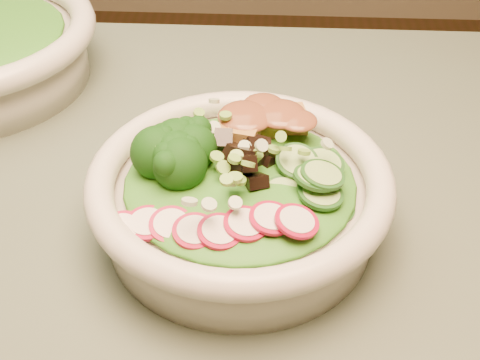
# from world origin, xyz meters

# --- Properties ---
(dining_table) EXTENTS (1.20, 0.80, 0.75)m
(dining_table) POSITION_xyz_m (0.00, 0.00, 0.64)
(dining_table) COLOR black
(dining_table) RESTS_ON ground
(salad_bowl) EXTENTS (0.23, 0.23, 0.06)m
(salad_bowl) POSITION_xyz_m (0.20, 0.05, 0.78)
(salad_bowl) COLOR silver
(salad_bowl) RESTS_ON dining_table
(lettuce_bed) EXTENTS (0.17, 0.17, 0.02)m
(lettuce_bed) POSITION_xyz_m (0.20, 0.05, 0.80)
(lettuce_bed) COLOR #235912
(lettuce_bed) RESTS_ON salad_bowl
(broccoli_florets) EXTENTS (0.08, 0.08, 0.04)m
(broccoli_florets) POSITION_xyz_m (0.14, 0.06, 0.82)
(broccoli_florets) COLOR black
(broccoli_florets) RESTS_ON salad_bowl
(radish_slices) EXTENTS (0.10, 0.06, 0.02)m
(radish_slices) POSITION_xyz_m (0.19, -0.01, 0.80)
(radish_slices) COLOR maroon
(radish_slices) RESTS_ON salad_bowl
(cucumber_slices) EXTENTS (0.07, 0.07, 0.03)m
(cucumber_slices) POSITION_xyz_m (0.25, 0.03, 0.81)
(cucumber_slices) COLOR #90CA70
(cucumber_slices) RESTS_ON salad_bowl
(mushroom_heap) EXTENTS (0.07, 0.07, 0.03)m
(mushroom_heap) POSITION_xyz_m (0.20, 0.06, 0.81)
(mushroom_heap) COLOR black
(mushroom_heap) RESTS_ON salad_bowl
(tofu_cubes) EXTENTS (0.09, 0.07, 0.03)m
(tofu_cubes) POSITION_xyz_m (0.21, 0.10, 0.81)
(tofu_cubes) COLOR #A58337
(tofu_cubes) RESTS_ON salad_bowl
(peanut_sauce) EXTENTS (0.06, 0.05, 0.01)m
(peanut_sauce) POSITION_xyz_m (0.21, 0.10, 0.82)
(peanut_sauce) COLOR brown
(peanut_sauce) RESTS_ON tofu_cubes
(scallion_garnish) EXTENTS (0.16, 0.16, 0.02)m
(scallion_garnish) POSITION_xyz_m (0.20, 0.05, 0.82)
(scallion_garnish) COLOR #6EA43A
(scallion_garnish) RESTS_ON salad_bowl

